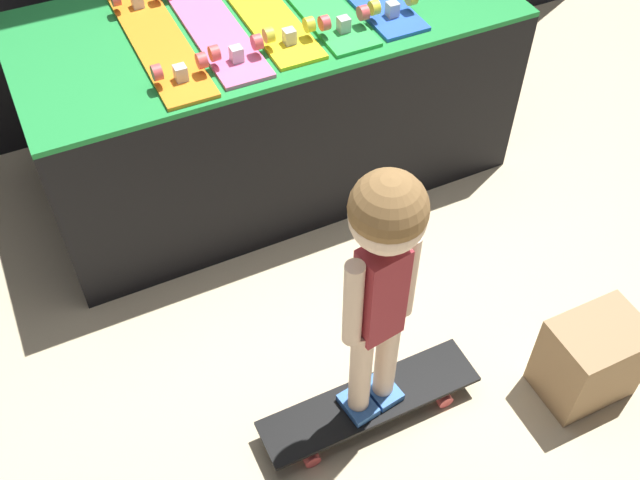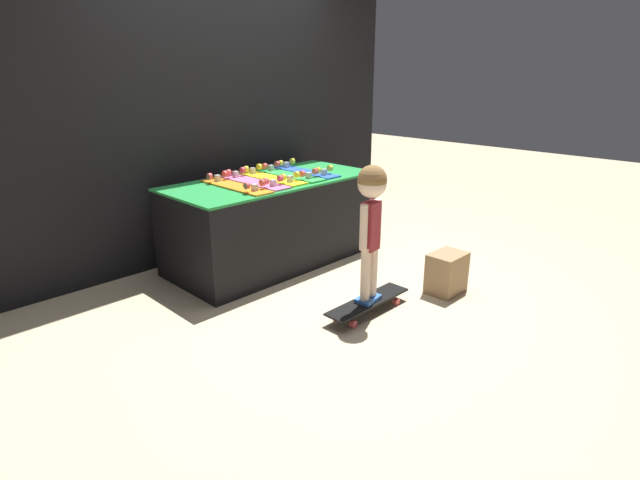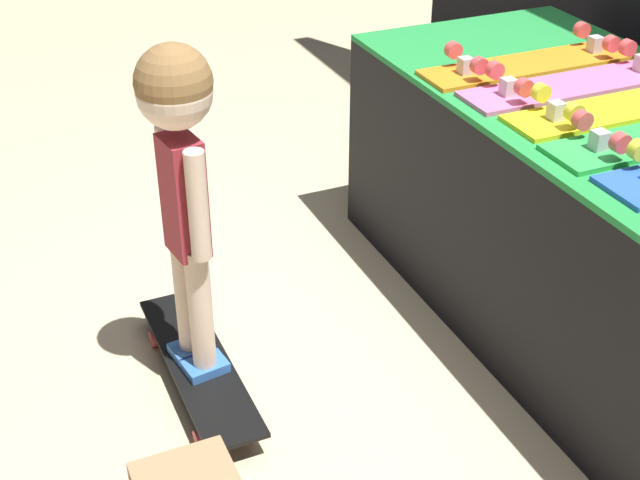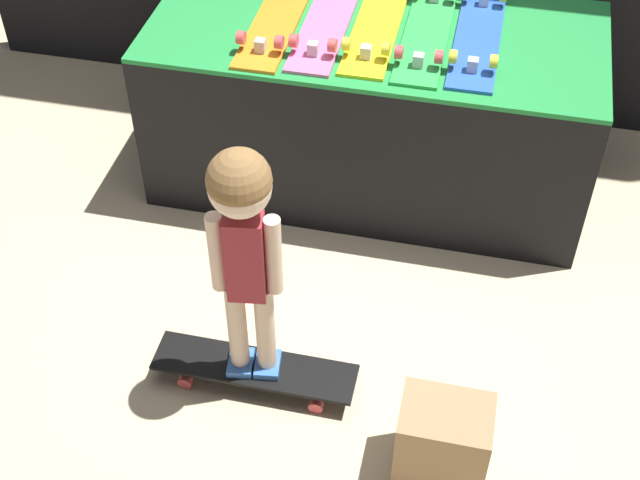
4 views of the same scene
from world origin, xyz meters
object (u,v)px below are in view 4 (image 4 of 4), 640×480
Objects in this scene: skateboard_green_on_rack at (427,31)px; skateboard_on_floor at (255,369)px; skateboard_orange_on_rack at (277,18)px; skateboard_pink_on_rack at (327,21)px; skateboard_blue_on_rack at (478,35)px; storage_box at (443,441)px; skateboard_yellow_on_rack at (377,24)px; child at (243,229)px.

skateboard_green_on_rack is 1.49m from skateboard_on_floor.
skateboard_orange_on_rack is 1.00× the size of skateboard_green_on_rack.
skateboard_pink_on_rack is at bearing -178.85° from skateboard_green_on_rack.
skateboard_pink_on_rack is at bearing -177.97° from skateboard_blue_on_rack.
skateboard_orange_on_rack is 2.38× the size of storage_box.
skateboard_yellow_on_rack is 1.00× the size of skateboard_blue_on_rack.
storage_box is (0.50, -1.48, -0.61)m from skateboard_yellow_on_rack.
child is (-0.40, -1.26, 0.00)m from skateboard_green_on_rack.
skateboard_green_on_rack is 1.03× the size of skateboard_on_floor.
storage_box reaches higher than skateboard_on_floor.
skateboard_yellow_on_rack is (0.40, 0.04, 0.00)m from skateboard_orange_on_rack.
skateboard_orange_on_rack and skateboard_yellow_on_rack have the same top height.
storage_box is (0.70, -0.21, 0.09)m from skateboard_on_floor.
skateboard_blue_on_rack is 1.60m from storage_box.
skateboard_yellow_on_rack is at bearing 179.99° from skateboard_blue_on_rack.
skateboard_blue_on_rack is 1.40m from child.
skateboard_blue_on_rack is at bearing 2.03° from skateboard_pink_on_rack.
skateboard_orange_on_rack is 0.78× the size of child.
skateboard_green_on_rack and skateboard_blue_on_rack have the same top height.
child is 0.95m from storage_box.
skateboard_on_floor is at bearing -115.20° from skateboard_blue_on_rack.
skateboard_orange_on_rack is at bearing -173.85° from skateboard_yellow_on_rack.
child is at bearing 163.26° from storage_box.
skateboard_green_on_rack is at bearing 72.53° from skateboard_on_floor.
skateboard_pink_on_rack and skateboard_blue_on_rack have the same top height.
skateboard_green_on_rack is at bearing -3.81° from skateboard_yellow_on_rack.
child reaches higher than skateboard_pink_on_rack.
skateboard_green_on_rack is (0.40, 0.01, 0.00)m from skateboard_pink_on_rack.
skateboard_green_on_rack is at bearing 64.52° from child.
skateboard_orange_on_rack reaches higher than storage_box.
skateboard_pink_on_rack is 1.03× the size of skateboard_on_floor.
skateboard_yellow_on_rack is at bearing 176.19° from skateboard_green_on_rack.
skateboard_pink_on_rack is 1.25m from child.
storage_box is (0.30, -1.47, -0.61)m from skateboard_green_on_rack.
child is at bearing 63.43° from skateboard_on_floor.
skateboard_pink_on_rack is 1.43m from skateboard_on_floor.
storage_box is at bearing -71.24° from skateboard_yellow_on_rack.
skateboard_orange_on_rack reaches higher than skateboard_on_floor.
child is (-0.60, -1.27, 0.00)m from skateboard_blue_on_rack.
skateboard_yellow_on_rack reaches higher than skateboard_on_floor.
skateboard_pink_on_rack is at bearing 115.80° from storage_box.
child reaches higher than skateboard_yellow_on_rack.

